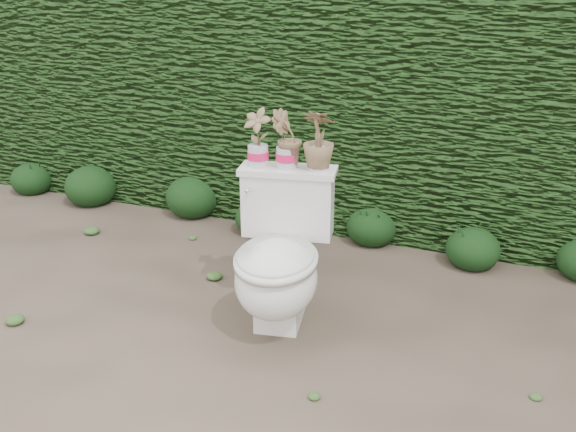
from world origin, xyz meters
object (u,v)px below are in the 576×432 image
at_px(potted_plant_left, 258,139).
at_px(potted_plant_center, 286,141).
at_px(potted_plant_right, 319,141).
at_px(toilet, 279,262).

bearing_deg(potted_plant_left, potted_plant_center, 21.38).
height_order(potted_plant_left, potted_plant_right, potted_plant_right).
xyz_separation_m(potted_plant_left, potted_plant_center, (0.15, 0.03, -0.00)).
height_order(toilet, potted_plant_right, potted_plant_right).
bearing_deg(potted_plant_right, potted_plant_center, 10.72).
distance_m(potted_plant_left, potted_plant_center, 0.15).
bearing_deg(potted_plant_center, toilet, 67.07).
bearing_deg(potted_plant_right, potted_plant_left, 10.72).
height_order(potted_plant_center, potted_plant_right, potted_plant_right).
bearing_deg(toilet, potted_plant_right, 56.77).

